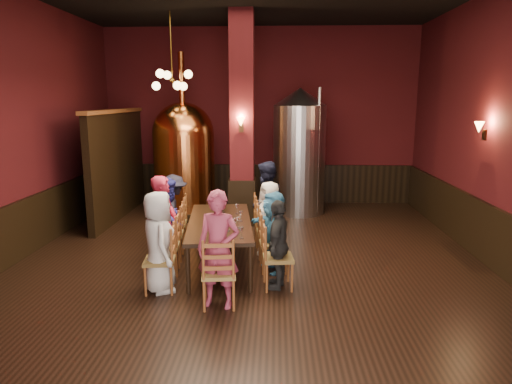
{
  "coord_description": "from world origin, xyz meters",
  "views": [
    {
      "loc": [
        0.43,
        -7.0,
        2.71
      ],
      "look_at": [
        0.11,
        0.2,
        1.23
      ],
      "focal_mm": 32.0,
      "sensor_mm": 36.0,
      "label": 1
    }
  ],
  "objects_px": {
    "dining_table": "(220,224)",
    "person_2": "(170,219)",
    "copper_kettle": "(184,158)",
    "rose_vase": "(221,200)",
    "person_0": "(159,242)",
    "steel_vessel": "(299,152)",
    "person_1": "(165,225)"
  },
  "relations": [
    {
      "from": "dining_table",
      "to": "person_1",
      "type": "relative_size",
      "value": 1.6
    },
    {
      "from": "dining_table",
      "to": "steel_vessel",
      "type": "relative_size",
      "value": 0.84
    },
    {
      "from": "person_0",
      "to": "person_2",
      "type": "relative_size",
      "value": 1.03
    },
    {
      "from": "copper_kettle",
      "to": "steel_vessel",
      "type": "height_order",
      "value": "copper_kettle"
    },
    {
      "from": "dining_table",
      "to": "person_0",
      "type": "bearing_deg",
      "value": -130.36
    },
    {
      "from": "dining_table",
      "to": "copper_kettle",
      "type": "distance_m",
      "value": 3.6
    },
    {
      "from": "person_0",
      "to": "steel_vessel",
      "type": "height_order",
      "value": "steel_vessel"
    },
    {
      "from": "copper_kettle",
      "to": "rose_vase",
      "type": "bearing_deg",
      "value": -66.26
    },
    {
      "from": "person_1",
      "to": "copper_kettle",
      "type": "relative_size",
      "value": 0.42
    },
    {
      "from": "person_2",
      "to": "person_0",
      "type": "bearing_deg",
      "value": -162.27
    },
    {
      "from": "dining_table",
      "to": "steel_vessel",
      "type": "bearing_deg",
      "value": 61.72
    },
    {
      "from": "rose_vase",
      "to": "copper_kettle",
      "type": "bearing_deg",
      "value": 113.74
    },
    {
      "from": "person_1",
      "to": "copper_kettle",
      "type": "xyz_separation_m",
      "value": [
        -0.42,
        3.73,
        0.58
      ]
    },
    {
      "from": "dining_table",
      "to": "rose_vase",
      "type": "relative_size",
      "value": 7.79
    },
    {
      "from": "person_1",
      "to": "person_2",
      "type": "relative_size",
      "value": 1.1
    },
    {
      "from": "person_1",
      "to": "rose_vase",
      "type": "height_order",
      "value": "person_1"
    },
    {
      "from": "copper_kettle",
      "to": "rose_vase",
      "type": "distance_m",
      "value": 2.93
    },
    {
      "from": "person_1",
      "to": "rose_vase",
      "type": "distance_m",
      "value": 1.32
    },
    {
      "from": "copper_kettle",
      "to": "dining_table",
      "type": "bearing_deg",
      "value": -69.59
    },
    {
      "from": "person_2",
      "to": "steel_vessel",
      "type": "xyz_separation_m",
      "value": [
        2.35,
        3.41,
        0.77
      ]
    },
    {
      "from": "person_2",
      "to": "dining_table",
      "type": "bearing_deg",
      "value": -93.49
    },
    {
      "from": "person_0",
      "to": "rose_vase",
      "type": "height_order",
      "value": "person_0"
    },
    {
      "from": "person_2",
      "to": "copper_kettle",
      "type": "height_order",
      "value": "copper_kettle"
    },
    {
      "from": "dining_table",
      "to": "person_1",
      "type": "distance_m",
      "value": 0.92
    },
    {
      "from": "dining_table",
      "to": "person_2",
      "type": "bearing_deg",
      "value": 158.78
    },
    {
      "from": "person_1",
      "to": "copper_kettle",
      "type": "distance_m",
      "value": 3.8
    },
    {
      "from": "steel_vessel",
      "to": "person_0",
      "type": "bearing_deg",
      "value": -114.92
    },
    {
      "from": "person_1",
      "to": "rose_vase",
      "type": "xyz_separation_m",
      "value": [
        0.75,
        1.08,
        0.18
      ]
    },
    {
      "from": "person_0",
      "to": "person_2",
      "type": "bearing_deg",
      "value": -16.73
    },
    {
      "from": "person_2",
      "to": "copper_kettle",
      "type": "xyz_separation_m",
      "value": [
        -0.35,
        3.08,
        0.65
      ]
    },
    {
      "from": "person_0",
      "to": "person_2",
      "type": "xyz_separation_m",
      "value": [
        -0.15,
        1.32,
        -0.02
      ]
    },
    {
      "from": "person_1",
      "to": "steel_vessel",
      "type": "bearing_deg",
      "value": -21.38
    }
  ]
}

